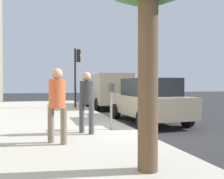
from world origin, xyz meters
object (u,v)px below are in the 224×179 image
parking_meter (111,96)px  traffic_signal (77,68)px  parked_sedan_near (148,100)px  pedestrian_at_meter (87,97)px  parked_van_far (106,89)px  pedestrian_bystander (57,99)px

parking_meter → traffic_signal: 7.78m
parking_meter → parked_sedan_near: 2.74m
pedestrian_at_meter → parked_van_far: bearing=36.2°
traffic_signal → pedestrian_at_meter: bearing=173.4°
pedestrian_bystander → traffic_signal: 9.28m
pedestrian_at_meter → traffic_signal: size_ratio=0.48×
pedestrian_bystander → parked_sedan_near: (3.11, -3.78, -0.29)m
parking_meter → traffic_signal: traffic_signal is taller
parked_van_far → pedestrian_at_meter: bearing=161.0°
traffic_signal → pedestrian_bystander: bearing=168.7°
parking_meter → parked_sedan_near: bearing=-49.6°
pedestrian_bystander → parked_sedan_near: pedestrian_bystander is taller
pedestrian_at_meter → parked_sedan_near: (2.15, -2.91, -0.27)m
pedestrian_at_meter → traffic_signal: traffic_signal is taller
parked_van_far → pedestrian_bystander: bearing=158.1°
parking_meter → pedestrian_at_meter: size_ratio=0.82×
parking_meter → parked_van_far: bearing=-14.4°
parked_sedan_near → traffic_signal: traffic_signal is taller
parked_sedan_near → pedestrian_at_meter: bearing=126.4°
parking_meter → parked_sedan_near: size_ratio=0.32×
pedestrian_bystander → parked_van_far: (9.41, -3.78, 0.08)m
parked_sedan_near → pedestrian_bystander: bearing=129.4°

